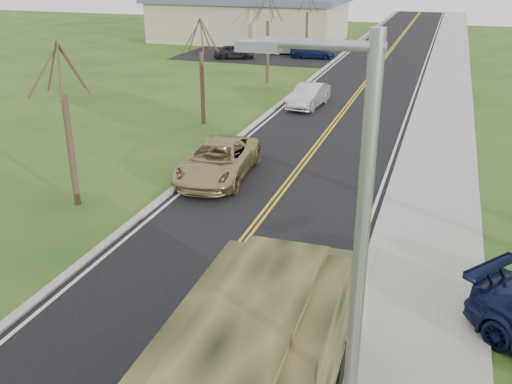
% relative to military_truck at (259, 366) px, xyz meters
% --- Properties ---
extents(road, '(8.00, 120.00, 0.01)m').
position_rel_military_truck_xyz_m(road, '(-3.20, 38.97, -2.00)').
color(road, black).
rests_on(road, ground).
extents(curb_right, '(0.30, 120.00, 0.12)m').
position_rel_military_truck_xyz_m(curb_right, '(0.95, 38.97, -1.95)').
color(curb_right, '#9E998E').
rests_on(curb_right, ground).
extents(sidewalk_right, '(3.20, 120.00, 0.10)m').
position_rel_military_truck_xyz_m(sidewalk_right, '(2.70, 38.97, -1.96)').
color(sidewalk_right, '#9E998E').
rests_on(sidewalk_right, ground).
extents(curb_left, '(0.30, 120.00, 0.10)m').
position_rel_military_truck_xyz_m(curb_left, '(-7.35, 38.97, -1.96)').
color(curb_left, '#9E998E').
rests_on(curb_left, ground).
extents(street_light, '(1.65, 0.22, 8.00)m').
position_rel_military_truck_xyz_m(street_light, '(1.70, -1.53, 2.43)').
color(street_light, gray).
rests_on(street_light, ground).
extents(bare_tree_a, '(1.93, 2.26, 6.08)m').
position_rel_military_truck_xyz_m(bare_tree_a, '(-10.21, 8.97, 0.62)').
color(bare_tree_a, '#38281C').
rests_on(bare_tree_a, ground).
extents(bare_tree_b, '(1.83, 2.14, 5.73)m').
position_rel_military_truck_xyz_m(bare_tree_b, '(-10.21, 20.97, 0.47)').
color(bare_tree_b, '#38281C').
rests_on(bare_tree_b, ground).
extents(bare_tree_c, '(2.04, 2.39, 6.42)m').
position_rel_military_truck_xyz_m(bare_tree_c, '(-10.21, 32.97, 0.77)').
color(bare_tree_c, '#38281C').
rests_on(bare_tree_c, ground).
extents(bare_tree_d, '(1.88, 2.20, 5.91)m').
position_rel_military_truck_xyz_m(bare_tree_d, '(-10.21, 44.97, 0.54)').
color(bare_tree_d, '#38281C').
rests_on(bare_tree_d, ground).
extents(commercial_building, '(25.50, 21.50, 5.65)m').
position_rel_military_truck_xyz_m(commercial_building, '(-19.19, 54.94, 0.68)').
color(commercial_building, tan).
rests_on(commercial_building, ground).
extents(military_truck, '(2.58, 7.07, 3.50)m').
position_rel_military_truck_xyz_m(military_truck, '(0.00, 0.00, 0.00)').
color(military_truck, black).
rests_on(military_truck, ground).
extents(suv_champagne, '(3.04, 5.81, 1.56)m').
position_rel_military_truck_xyz_m(suv_champagne, '(-6.20, 13.28, -1.23)').
color(suv_champagne, tan).
rests_on(suv_champagne, ground).
extents(sedan_silver, '(1.91, 4.45, 1.42)m').
position_rel_military_truck_xyz_m(sedan_silver, '(-5.49, 26.56, -1.29)').
color(sedan_silver, silver).
rests_on(sedan_silver, ground).
extents(lot_car_dark, '(4.01, 2.83, 1.27)m').
position_rel_military_truck_xyz_m(lot_car_dark, '(-16.37, 42.29, -1.37)').
color(lot_car_dark, black).
rests_on(lot_car_dark, ground).
extents(lot_car_silver, '(4.24, 1.99, 1.34)m').
position_rel_military_truck_xyz_m(lot_car_silver, '(-12.00, 46.30, -1.33)').
color(lot_car_silver, '#B6B6BB').
rests_on(lot_car_silver, ground).
extents(lot_car_navy, '(4.36, 2.07, 1.23)m').
position_rel_military_truck_xyz_m(lot_car_navy, '(-9.56, 44.85, -1.39)').
color(lot_car_navy, '#10193C').
rests_on(lot_car_navy, ground).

